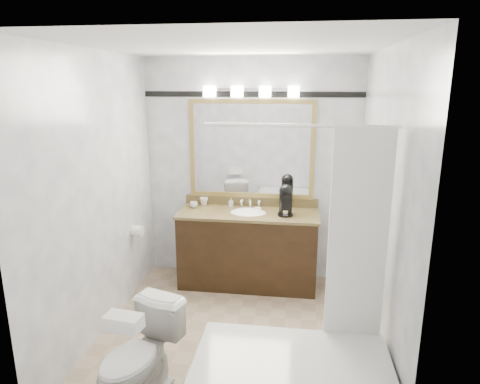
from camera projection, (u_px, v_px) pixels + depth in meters
The scene contains 14 objects.
room at pixel (234, 202), 3.59m from camera, with size 2.42×2.62×2.52m.
vanity at pixel (248, 247), 4.77m from camera, with size 1.53×0.58×0.97m.
mirror at pixel (251, 149), 4.76m from camera, with size 1.40×0.04×1.10m.
vanity_light_bar at pixel (251, 91), 4.55m from camera, with size 1.02×0.14×0.12m.
accent_stripe at pixel (252, 94), 4.62m from camera, with size 2.40×0.01×0.06m, color black.
bathtub at pixel (295, 378), 2.90m from camera, with size 1.30×0.75×1.96m.
tp_roll at pixel (137, 231), 4.52m from camera, with size 0.12×0.12×0.11m, color white.
toilet at pixel (139, 357), 3.01m from camera, with size 0.39×0.69×0.70m, color white.
tissue_box at pixel (124, 322), 2.71m from camera, with size 0.24×0.13×0.10m, color white.
coffee_maker at pixel (286, 199), 4.56m from camera, with size 0.17×0.21×0.33m.
cup_left at pixel (194, 205), 4.83m from camera, with size 0.09×0.09×0.07m, color white.
cup_right at pixel (204, 201), 4.93m from camera, with size 0.09×0.09×0.09m, color white.
soap_bottle_a at pixel (231, 202), 4.87m from camera, with size 0.04×0.05×0.10m, color white.
soap_bar at pixel (258, 209), 4.76m from camera, with size 0.07×0.04×0.02m, color #E9EAC1.
Camera 1 is at (0.53, -3.42, 2.23)m, focal length 32.00 mm.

